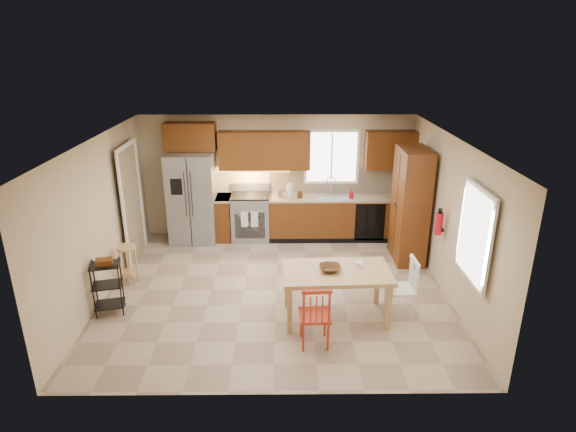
% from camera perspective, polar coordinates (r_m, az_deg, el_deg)
% --- Properties ---
extents(floor, '(5.50, 5.50, 0.00)m').
position_cam_1_polar(floor, '(8.06, -1.39, -8.69)').
color(floor, tan).
rests_on(floor, ground).
extents(ceiling, '(5.50, 5.00, 0.02)m').
position_cam_1_polar(ceiling, '(7.18, -1.57, 9.02)').
color(ceiling, silver).
rests_on(ceiling, ground).
extents(wall_back, '(5.50, 0.02, 2.50)m').
position_cam_1_polar(wall_back, '(9.91, -1.26, 4.77)').
color(wall_back, '#CCB793').
rests_on(wall_back, ground).
extents(wall_front, '(5.50, 0.02, 2.50)m').
position_cam_1_polar(wall_front, '(5.27, -1.89, -10.02)').
color(wall_front, '#CCB793').
rests_on(wall_front, ground).
extents(wall_left, '(0.02, 5.00, 2.50)m').
position_cam_1_polar(wall_left, '(8.06, -21.42, -0.39)').
color(wall_left, '#CCB793').
rests_on(wall_left, ground).
extents(wall_right, '(0.02, 5.00, 2.50)m').
position_cam_1_polar(wall_right, '(7.97, 18.70, -0.27)').
color(wall_right, '#CCB793').
rests_on(wall_right, ground).
extents(refrigerator, '(0.92, 0.75, 1.82)m').
position_cam_1_polar(refrigerator, '(9.82, -11.24, 2.16)').
color(refrigerator, gray).
rests_on(refrigerator, floor).
extents(range_stove, '(0.76, 0.63, 0.92)m').
position_cam_1_polar(range_stove, '(9.88, -4.44, -0.16)').
color(range_stove, gray).
rests_on(range_stove, floor).
extents(base_cabinet_narrow, '(0.30, 0.60, 0.90)m').
position_cam_1_polar(base_cabinet_narrow, '(9.95, -7.59, -0.20)').
color(base_cabinet_narrow, '#652C12').
rests_on(base_cabinet_narrow, floor).
extents(base_cabinet_run, '(2.92, 0.60, 0.90)m').
position_cam_1_polar(base_cabinet_run, '(9.94, 6.22, -0.15)').
color(base_cabinet_run, '#652C12').
rests_on(base_cabinet_run, floor).
extents(dishwasher, '(0.60, 0.02, 0.78)m').
position_cam_1_polar(dishwasher, '(9.75, 9.67, -0.74)').
color(dishwasher, black).
rests_on(dishwasher, floor).
extents(backsplash, '(2.92, 0.03, 0.55)m').
position_cam_1_polar(backsplash, '(9.98, 6.19, 4.32)').
color(backsplash, beige).
rests_on(backsplash, wall_back).
extents(upper_over_fridge, '(1.00, 0.35, 0.55)m').
position_cam_1_polar(upper_over_fridge, '(9.72, -11.52, 9.21)').
color(upper_over_fridge, '#5B330F').
rests_on(upper_over_fridge, wall_back).
extents(upper_left_block, '(1.80, 0.35, 0.75)m').
position_cam_1_polar(upper_left_block, '(9.61, -2.80, 7.79)').
color(upper_left_block, '#5B330F').
rests_on(upper_left_block, wall_back).
extents(upper_right_block, '(1.00, 0.35, 0.75)m').
position_cam_1_polar(upper_right_block, '(9.83, 12.06, 7.65)').
color(upper_right_block, '#5B330F').
rests_on(upper_right_block, wall_back).
extents(window_back, '(1.12, 0.04, 1.12)m').
position_cam_1_polar(window_back, '(9.84, 5.19, 6.98)').
color(window_back, white).
rests_on(window_back, wall_back).
extents(sink, '(0.62, 0.46, 0.16)m').
position_cam_1_polar(sink, '(9.78, 5.20, 2.09)').
color(sink, gray).
rests_on(sink, base_cabinet_run).
extents(undercab_glow, '(1.60, 0.30, 0.01)m').
position_cam_1_polar(undercab_glow, '(9.69, -4.55, 5.46)').
color(undercab_glow, '#FFBF66').
rests_on(undercab_glow, wall_back).
extents(soap_bottle, '(0.09, 0.09, 0.19)m').
position_cam_1_polar(soap_bottle, '(9.69, 7.52, 2.67)').
color(soap_bottle, '#B50C1B').
rests_on(soap_bottle, base_cabinet_run).
extents(paper_towel, '(0.12, 0.12, 0.28)m').
position_cam_1_polar(paper_towel, '(9.63, 0.22, 3.01)').
color(paper_towel, silver).
rests_on(paper_towel, base_cabinet_run).
extents(canister_steel, '(0.11, 0.11, 0.18)m').
position_cam_1_polar(canister_steel, '(9.65, -0.97, 2.72)').
color(canister_steel, gray).
rests_on(canister_steel, base_cabinet_run).
extents(canister_wood, '(0.10, 0.10, 0.14)m').
position_cam_1_polar(canister_wood, '(9.63, 1.41, 2.56)').
color(canister_wood, '#4A2C13').
rests_on(canister_wood, base_cabinet_run).
extents(pantry, '(0.50, 0.95, 2.10)m').
position_cam_1_polar(pantry, '(9.02, 14.28, 1.22)').
color(pantry, '#652C12').
rests_on(pantry, floor).
extents(fire_extinguisher, '(0.12, 0.12, 0.36)m').
position_cam_1_polar(fire_extinguisher, '(8.12, 17.45, -0.89)').
color(fire_extinguisher, '#B50C1B').
rests_on(fire_extinguisher, wall_right).
extents(window_right, '(0.04, 1.02, 1.32)m').
position_cam_1_polar(window_right, '(6.88, 21.30, -2.09)').
color(window_right, white).
rests_on(window_right, wall_right).
extents(doorway, '(0.04, 0.95, 2.10)m').
position_cam_1_polar(doorway, '(9.25, -18.11, 1.30)').
color(doorway, '#8C7A59').
rests_on(doorway, wall_left).
extents(dining_table, '(1.59, 0.94, 0.76)m').
position_cam_1_polar(dining_table, '(7.17, 5.68, -9.28)').
color(dining_table, tan).
rests_on(dining_table, floor).
extents(chair_red, '(0.45, 0.45, 0.91)m').
position_cam_1_polar(chair_red, '(6.55, 3.18, -11.55)').
color(chair_red, '#AA2D1A').
rests_on(chair_red, floor).
extents(chair_white, '(0.45, 0.45, 0.91)m').
position_cam_1_polar(chair_white, '(7.34, 13.13, -8.33)').
color(chair_white, silver).
rests_on(chair_white, floor).
extents(table_bowl, '(0.33, 0.33, 0.08)m').
position_cam_1_polar(table_bowl, '(6.98, 4.99, -6.52)').
color(table_bowl, '#4A2C13').
rests_on(table_bowl, dining_table).
extents(table_jar, '(0.12, 0.12, 0.13)m').
position_cam_1_polar(table_jar, '(7.11, 8.45, -5.89)').
color(table_jar, silver).
rests_on(table_jar, dining_table).
extents(bar_stool, '(0.39, 0.39, 0.66)m').
position_cam_1_polar(bar_stool, '(8.58, -18.38, -5.44)').
color(bar_stool, tan).
rests_on(bar_stool, floor).
extents(utility_cart, '(0.49, 0.42, 0.84)m').
position_cam_1_polar(utility_cart, '(7.72, -20.58, -7.95)').
color(utility_cart, black).
rests_on(utility_cart, floor).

